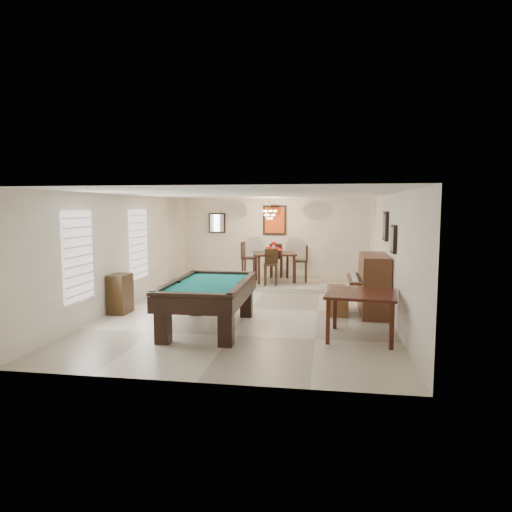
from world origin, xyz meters
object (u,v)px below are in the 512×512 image
(dining_table, at_px, (274,265))
(chandelier, at_px, (270,211))
(square_table, at_px, (361,315))
(flower_vase, at_px, (274,245))
(upright_piano, at_px, (366,284))
(dining_chair_south, at_px, (271,267))
(dining_chair_east, at_px, (301,264))
(apothecary_chest, at_px, (120,294))
(dining_chair_west, at_px, (249,261))
(dining_chair_north, at_px, (276,260))
(piano_bench, at_px, (337,300))
(pool_table, at_px, (209,306))

(dining_table, relative_size, chandelier, 1.95)
(square_table, relative_size, flower_vase, 5.39)
(chandelier, bearing_deg, upright_piano, -52.31)
(flower_vase, height_order, dining_chair_south, flower_vase)
(upright_piano, bearing_deg, flower_vase, 126.13)
(square_table, xyz_separation_m, dining_chair_east, (-1.38, 5.24, 0.25))
(dining_table, distance_m, dining_chair_south, 0.75)
(apothecary_chest, distance_m, dining_chair_south, 4.45)
(flower_vase, distance_m, dining_chair_west, 0.90)
(upright_piano, height_order, dining_chair_north, upright_piano)
(dining_chair_west, bearing_deg, chandelier, -94.12)
(piano_bench, xyz_separation_m, dining_chair_south, (-1.80, 2.57, 0.35))
(dining_chair_west, bearing_deg, flower_vase, -91.37)
(square_table, bearing_deg, upright_piano, 82.98)
(piano_bench, bearing_deg, apothecary_chest, -170.44)
(flower_vase, relative_size, chandelier, 0.37)
(square_table, xyz_separation_m, chandelier, (-2.30, 5.25, 1.79))
(apothecary_chest, bearing_deg, flower_vase, 54.81)
(dining_chair_east, distance_m, chandelier, 1.80)
(piano_bench, bearing_deg, flower_vase, 118.48)
(pool_table, xyz_separation_m, dining_chair_north, (0.64, 5.79, 0.22))
(chandelier, bearing_deg, dining_chair_east, -0.48)
(upright_piano, relative_size, apothecary_chest, 1.80)
(dining_chair_east, relative_size, chandelier, 1.79)
(piano_bench, xyz_separation_m, flower_vase, (-1.80, 3.33, 0.92))
(dining_chair_north, relative_size, chandelier, 1.79)
(piano_bench, distance_m, dining_chair_west, 4.25)
(flower_vase, height_order, chandelier, chandelier)
(upright_piano, height_order, chandelier, chandelier)
(apothecary_chest, relative_size, dining_chair_west, 0.74)
(dining_chair_west, xyz_separation_m, dining_chair_east, (1.54, -0.08, -0.04))
(dining_table, relative_size, dining_chair_east, 1.09)
(apothecary_chest, bearing_deg, piano_bench, 9.56)
(dining_chair_east, bearing_deg, dining_chair_south, -52.54)
(flower_vase, height_order, dining_chair_west, flower_vase)
(dining_chair_south, bearing_deg, piano_bench, -57.77)
(upright_piano, height_order, dining_chair_east, upright_piano)
(pool_table, bearing_deg, piano_bench, 34.47)
(pool_table, height_order, piano_bench, pool_table)
(dining_chair_south, bearing_deg, square_table, -67.06)
(dining_chair_east, bearing_deg, square_table, 9.81)
(pool_table, height_order, dining_table, dining_table)
(square_table, height_order, flower_vase, flower_vase)
(square_table, height_order, chandelier, chandelier)
(dining_chair_north, bearing_deg, chandelier, 80.88)
(pool_table, distance_m, dining_chair_west, 5.11)
(dining_chair_south, bearing_deg, dining_chair_east, 39.68)
(upright_piano, bearing_deg, chandelier, 127.69)
(dining_table, height_order, dining_chair_east, dining_chair_east)
(apothecary_chest, bearing_deg, dining_table, 54.81)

